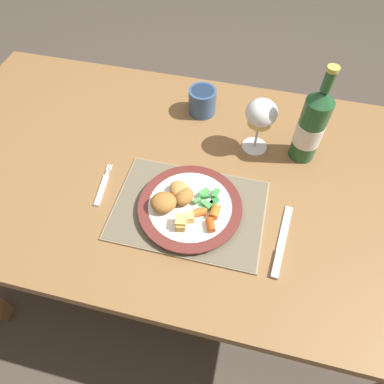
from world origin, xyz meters
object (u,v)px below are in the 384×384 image
Objects in this scene: drinking_cup at (202,101)px; table_knife at (281,247)px; dinner_plate at (190,207)px; wine_glass at (261,115)px; bottle at (311,126)px; dining_table at (183,188)px; fork at (103,187)px.

table_knife is at bearing -55.79° from drinking_cup.
wine_glass is at bearing 63.47° from dinner_plate.
bottle is at bearing 84.52° from table_knife.
dining_table is 0.28m from drinking_cup.
bottle reaches higher than dinner_plate.
table_knife is at bearing -11.87° from dinner_plate.
dinner_plate is at bearing -135.12° from bottle.
dining_table is 0.39m from bottle.
fork is at bearing 176.28° from dinner_plate.
drinking_cup is (-0.18, 0.11, -0.08)m from wine_glass.
bottle reaches higher than drinking_cup.
fork is (-0.19, -0.11, 0.09)m from dining_table.
drinking_cup is (-0.29, 0.42, 0.04)m from table_knife.
dining_table is at bearing -156.88° from bottle.
wine_glass reaches higher than drinking_cup.
fork reaches higher than dining_table.
bottle is at bearing 0.93° from wine_glass.
fork is 0.46m from wine_glass.
fork is at bearing 172.26° from table_knife.
dining_table is at bearing -89.55° from drinking_cup.
dining_table is at bearing 148.32° from table_knife.
bottle is 0.34m from drinking_cup.
fork is 0.84× the size of wine_glass.
drinking_cup is at bearing 160.56° from bottle.
dinner_plate is 0.38m from drinking_cup.
wine_glass is (0.13, 0.26, 0.10)m from dinner_plate.
bottle is (0.26, 0.26, 0.09)m from dinner_plate.
table_knife is at bearing -31.68° from dining_table.
bottle reaches higher than table_knife.
dinner_plate is 0.24m from fork.
table_knife is at bearing -7.74° from fork.
wine_glass is (0.37, 0.24, 0.12)m from fork.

